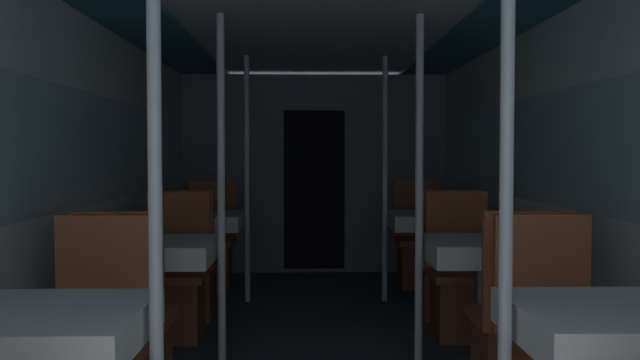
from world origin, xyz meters
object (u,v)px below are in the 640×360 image
Objects in this scene: chair_left_near_1 at (128,347)px; chair_left_far_1 at (175,295)px; support_pole_left_0 at (155,223)px; dining_table_right_0 at (621,335)px; chair_right_far_2 at (419,255)px; chair_left_near_2 at (188,280)px; dining_table_right_2 at (431,224)px; dining_table_left_2 at (200,225)px; support_pole_left_1 at (221,192)px; chair_right_near_2 at (446,280)px; chair_left_far_2 at (211,256)px; support_pole_right_0 at (506,222)px; support_pole_right_2 at (385,179)px; dining_table_left_1 at (154,256)px; support_pole_right_1 at (419,191)px; support_pole_left_2 at (247,179)px; chair_right_near_1 at (516,345)px; dining_table_right_1 at (485,256)px; chair_right_far_1 at (461,294)px; dining_table_left_0 at (37,338)px.

chair_left_near_1 is 1.28m from chair_left_far_1.
dining_table_right_0 is at bearing 0.00° from support_pole_left_0.
chair_right_far_2 is (1.96, 3.11, 0.00)m from chair_left_near_1.
chair_left_near_2 is 2.09m from dining_table_right_2.
support_pole_left_1 is at bearing -77.79° from dining_table_left_2.
chair_left_near_2 is at bearing -90.00° from dining_table_left_2.
chair_right_near_2 is (-0.00, -0.64, -0.36)m from dining_table_right_2.
chair_left_far_1 is 1.00× the size of chair_left_far_2.
support_pole_right_2 is (0.00, 3.66, 0.00)m from support_pole_right_0.
chair_left_near_1 is at bearing -90.00° from dining_table_left_1.
support_pole_left_1 is 2.44m from dining_table_right_2.
support_pole_right_0 is at bearing -57.45° from support_pole_left_1.
support_pole_right_2 is (1.17, 3.66, 0.00)m from support_pole_left_0.
support_pole_left_1 and support_pole_right_0 have the same top height.
support_pole_left_0 and support_pole_right_1 have the same top height.
support_pole_left_1 is 2.09× the size of chair_left_far_2.
support_pole_right_1 is (1.17, -1.83, 0.00)m from support_pole_left_2.
chair_right_near_1 is at bearing -18.14° from dining_table_left_1.
chair_right_near_1 is (1.96, -2.47, -0.36)m from dining_table_left_2.
chair_left_far_2 is 1.32× the size of dining_table_right_1.
support_pole_left_0 is 3.70m from dining_table_left_2.
dining_table_left_1 is at bearing 90.00° from chair_left_near_1.
chair_left_near_2 is 2.10m from support_pole_right_1.
chair_right_far_1 is 1.06m from support_pole_right_1.
dining_table_right_1 is at bearing -31.22° from chair_left_near_2.
support_pole_left_1 is 1.17m from support_pole_right_1.
support_pole_left_0 reaches higher than dining_table_left_0.
chair_left_near_1 is 1.00× the size of chair_left_near_2.
chair_left_near_2 reaches higher than dining_table_left_0.
chair_right_near_1 is at bearing 0.00° from chair_left_near_1.
dining_table_left_0 is 4.00m from support_pole_right_2.
dining_table_right_2 is (1.96, 1.83, 0.00)m from dining_table_left_1.
dining_table_left_2 is 0.76× the size of chair_right_far_1.
support_pole_right_1 is (1.17, 0.00, 0.00)m from support_pole_left_1.
chair_left_far_2 is 4.63m from support_pole_right_0.
dining_table_right_1 is at bearing -77.79° from support_pole_right_2.
chair_left_near_1 is at bearing 90.00° from chair_left_far_1.
dining_table_left_2 is 2.68m from dining_table_right_1.
support_pole_left_1 is at bearing 0.00° from dining_table_left_1.
chair_right_near_2 is (1.56, 3.02, -0.74)m from support_pole_left_0.
support_pole_left_1 is 2.09× the size of chair_right_far_2.
chair_right_far_2 is (1.56, 0.64, -0.74)m from support_pole_left_2.
dining_table_left_2 is 0.55m from support_pole_left_2.
dining_table_right_2 is (1.56, 3.66, -0.38)m from support_pole_left_0.
dining_table_right_1 is (0.00, 1.83, 0.00)m from dining_table_right_0.
dining_table_left_0 is 0.36× the size of support_pole_left_2.
support_pole_right_0 is 1.00× the size of support_pole_right_1.
dining_table_right_0 is (1.96, -3.02, 0.36)m from chair_left_near_2.
chair_right_far_2 is at bearing 65.51° from dining_table_left_0.
support_pole_right_2 is at bearing 90.00° from support_pole_right_1.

